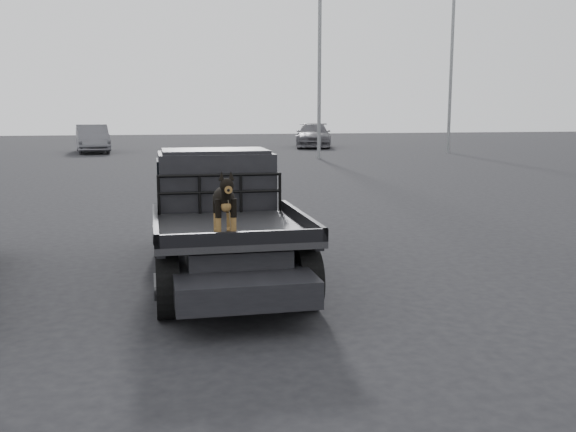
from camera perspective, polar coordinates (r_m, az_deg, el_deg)
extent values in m
plane|color=black|center=(7.72, -7.97, -8.76)|extent=(120.00, 120.00, 0.00)
imported|color=#535258|center=(39.08, -16.99, 6.60)|extent=(2.35, 5.07, 1.61)
imported|color=#504F54|center=(42.75, 2.27, 7.18)|extent=(3.48, 5.84, 1.58)
cylinder|color=slate|center=(32.78, 2.83, 15.35)|extent=(0.18, 0.18, 11.67)
cylinder|color=slate|center=(38.62, 14.48, 16.88)|extent=(0.18, 0.18, 15.32)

